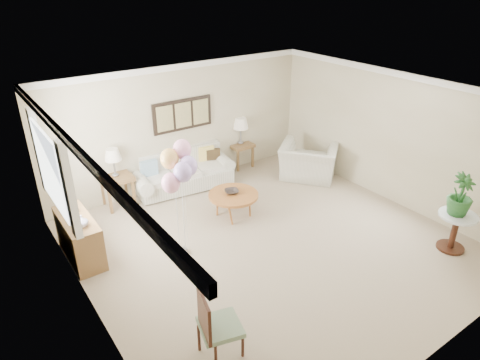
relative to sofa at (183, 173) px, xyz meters
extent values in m
plane|color=tan|center=(0.19, -2.78, -0.32)|extent=(6.00, 6.00, 0.00)
cube|color=beige|center=(0.19, 0.22, 0.98)|extent=(6.00, 0.04, 2.60)
cube|color=beige|center=(0.19, -5.78, 0.98)|extent=(6.00, 0.04, 2.60)
cube|color=beige|center=(-2.81, -2.78, 0.98)|extent=(0.04, 6.00, 2.60)
cube|color=beige|center=(3.19, -2.78, 0.98)|extent=(0.04, 6.00, 2.60)
cube|color=white|center=(0.19, -2.78, 2.27)|extent=(6.00, 6.00, 0.02)
cube|color=white|center=(0.19, 0.19, 2.22)|extent=(6.00, 0.06, 0.12)
cube|color=white|center=(-2.78, -2.78, 2.22)|extent=(0.06, 6.00, 0.12)
cube|color=white|center=(3.16, -2.78, 2.22)|extent=(0.06, 6.00, 0.12)
cube|color=white|center=(-2.79, -1.28, 1.33)|extent=(0.04, 1.40, 1.20)
cube|color=white|center=(-2.75, -2.13, 1.33)|extent=(0.10, 0.22, 1.40)
cube|color=white|center=(-2.75, -0.43, 1.33)|extent=(0.10, 0.22, 1.40)
cube|color=black|center=(0.19, 0.19, 1.23)|extent=(1.35, 0.04, 0.65)
cube|color=#8C8C59|center=(-0.23, 0.17, 1.23)|extent=(0.36, 0.02, 0.52)
cube|color=#8C8C59|center=(0.19, 0.17, 1.23)|extent=(0.36, 0.02, 0.52)
cube|color=#8C8C59|center=(0.61, 0.17, 1.23)|extent=(0.36, 0.02, 0.52)
cube|color=beige|center=(-0.01, -0.05, -0.12)|extent=(2.11, 1.07, 0.33)
cube|color=beige|center=(-0.01, 0.25, 0.25)|extent=(2.03, 0.45, 0.51)
cylinder|color=beige|center=(-0.97, -0.05, 0.09)|extent=(0.39, 0.86, 0.29)
cylinder|color=beige|center=(0.96, -0.05, 0.09)|extent=(0.39, 0.86, 0.29)
cube|color=beige|center=(-0.58, -0.10, 0.08)|extent=(0.63, 0.72, 0.11)
cube|color=beige|center=(-0.01, -0.10, 0.08)|extent=(0.63, 0.72, 0.11)
cube|color=beige|center=(0.57, -0.10, 0.08)|extent=(0.63, 0.72, 0.11)
cube|color=#88AFC7|center=(-0.72, 0.06, 0.28)|extent=(0.35, 0.11, 0.35)
cube|color=#EACF62|center=(0.64, 0.06, 0.28)|extent=(0.35, 0.11, 0.35)
cube|color=#392A17|center=(0.78, -0.01, 0.23)|extent=(0.31, 0.09, 0.31)
cube|color=beige|center=(-0.01, -0.05, -0.31)|extent=(1.84, 0.74, 0.04)
cube|color=brown|center=(-1.44, 0.02, 0.28)|extent=(0.60, 0.54, 0.09)
cube|color=brown|center=(-1.68, -0.20, -0.04)|extent=(0.05, 0.05, 0.57)
cube|color=brown|center=(-1.20, -0.20, -0.04)|extent=(0.05, 0.05, 0.57)
cube|color=brown|center=(-1.68, 0.24, -0.04)|extent=(0.05, 0.05, 0.57)
cube|color=brown|center=(-1.20, 0.24, -0.04)|extent=(0.05, 0.05, 0.57)
cube|color=brown|center=(1.65, 0.17, 0.22)|extent=(0.54, 0.49, 0.08)
cube|color=brown|center=(1.44, -0.03, -0.07)|extent=(0.05, 0.05, 0.51)
cube|color=brown|center=(1.87, -0.03, -0.07)|extent=(0.05, 0.05, 0.51)
cube|color=brown|center=(1.44, 0.36, -0.07)|extent=(0.05, 0.05, 0.51)
cube|color=brown|center=(1.87, 0.36, -0.07)|extent=(0.05, 0.05, 0.51)
cylinder|color=gray|center=(-1.44, 0.02, 0.36)|extent=(0.13, 0.13, 0.06)
cylinder|color=gray|center=(-1.44, 0.02, 0.53)|extent=(0.04, 0.04, 0.28)
cone|color=silver|center=(-1.44, 0.02, 0.78)|extent=(0.32, 0.32, 0.23)
cylinder|color=gray|center=(1.65, 0.17, 0.29)|extent=(0.15, 0.15, 0.06)
cylinder|color=gray|center=(1.65, 0.17, 0.48)|extent=(0.04, 0.04, 0.31)
cone|color=silver|center=(1.65, 0.17, 0.76)|extent=(0.36, 0.36, 0.25)
cylinder|color=#9E6431|center=(0.20, -1.64, 0.13)|extent=(0.95, 0.95, 0.05)
cylinder|color=#9E6431|center=(0.42, -1.42, -0.11)|extent=(0.04, 0.04, 0.43)
cylinder|color=#9E6431|center=(-0.02, -1.42, -0.11)|extent=(0.04, 0.04, 0.43)
cylinder|color=#9E6431|center=(-0.02, -1.86, -0.11)|extent=(0.04, 0.04, 0.43)
cylinder|color=#9E6431|center=(0.42, -1.86, -0.11)|extent=(0.04, 0.04, 0.43)
imported|color=#2D2421|center=(0.19, -1.60, 0.19)|extent=(0.34, 0.34, 0.06)
imported|color=beige|center=(2.54, -1.21, 0.07)|extent=(1.58, 1.61, 0.79)
cylinder|color=silver|center=(2.59, -4.66, 0.32)|extent=(0.62, 0.62, 0.04)
cylinder|color=#39180D|center=(2.59, -4.66, -0.01)|extent=(0.10, 0.10, 0.62)
cylinder|color=#39180D|center=(2.59, -4.66, -0.32)|extent=(0.45, 0.45, 0.01)
imported|color=#1C4E20|center=(2.58, -4.62, 0.70)|extent=(0.46, 0.46, 0.71)
cube|color=gray|center=(-1.79, -4.25, 0.11)|extent=(0.59, 0.59, 0.07)
cylinder|color=#39180D|center=(-1.98, -4.45, -0.12)|extent=(0.04, 0.04, 0.40)
cylinder|color=#39180D|center=(-1.60, -4.45, -0.12)|extent=(0.04, 0.04, 0.40)
cylinder|color=#39180D|center=(-1.98, -4.06, -0.12)|extent=(0.04, 0.04, 0.40)
cylinder|color=#39180D|center=(-1.60, -4.06, -0.12)|extent=(0.04, 0.04, 0.40)
cube|color=#39180D|center=(-2.00, -4.25, 0.40)|extent=(0.16, 0.46, 0.53)
cube|color=brown|center=(-2.57, -1.28, 0.05)|extent=(0.45, 1.20, 0.74)
cube|color=#39180D|center=(-2.57, -1.58, 0.05)|extent=(0.46, 0.02, 0.70)
cube|color=#39180D|center=(-2.57, -0.98, 0.05)|extent=(0.46, 0.02, 0.70)
imported|color=#B3B2C9|center=(-2.55, -1.58, 0.51)|extent=(0.22, 0.22, 0.19)
imported|color=beige|center=(-2.55, -1.05, 0.50)|extent=(0.18, 0.18, 0.17)
cube|color=gray|center=(-1.16, -2.13, -0.28)|extent=(0.10, 0.10, 0.08)
ellipsoid|color=#FFA2CC|center=(-1.32, -2.19, 1.05)|extent=(0.29, 0.29, 0.33)
cylinder|color=silver|center=(-1.24, -2.16, 0.32)|extent=(0.01, 0.01, 1.12)
ellipsoid|color=#B897EB|center=(-1.01, -2.19, 1.25)|extent=(0.29, 0.29, 0.33)
cylinder|color=silver|center=(-1.08, -2.16, 0.42)|extent=(0.01, 0.01, 1.33)
ellipsoid|color=#F1B259|center=(-1.22, -2.00, 1.35)|extent=(0.29, 0.29, 0.33)
cylinder|color=silver|center=(-1.19, -2.06, 0.47)|extent=(0.01, 0.01, 1.43)
ellipsoid|color=#FFA2CC|center=(-0.99, -2.00, 1.45)|extent=(0.29, 0.29, 0.33)
cylinder|color=silver|center=(-1.07, -2.06, 0.52)|extent=(0.01, 0.01, 1.53)
ellipsoid|color=#B897EB|center=(-1.14, -2.26, 1.20)|extent=(0.29, 0.29, 0.33)
cylinder|color=silver|center=(-1.15, -2.19, 0.40)|extent=(0.01, 0.01, 1.28)
camera|label=1|loc=(-3.80, -7.49, 3.93)|focal=32.00mm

